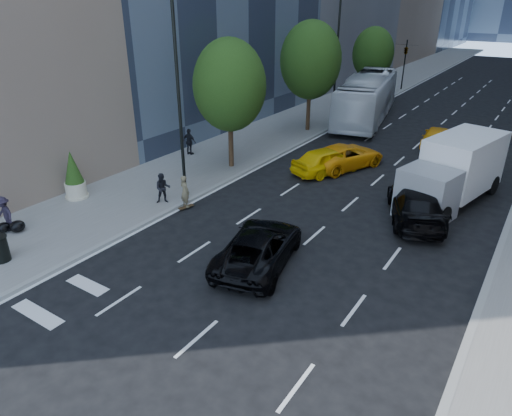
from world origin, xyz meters
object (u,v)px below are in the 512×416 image
Objects in this scene: skateboarder at (185,194)px; box_truck at (454,171)px; black_sedan_mercedes at (416,204)px; planter_shrub at (74,176)px; city_bus at (367,98)px; trash_can at (0,249)px; black_sedan_lincoln at (259,247)px.

box_truck is (10.67, 8.10, 0.86)m from skateboarder.
black_sedan_mercedes is 16.86m from planter_shrub.
planter_shrub reaches higher than skateboarder.
skateboarder is at bearing 4.45° from black_sedan_mercedes.
city_bus is at bearing -84.60° from black_sedan_mercedes.
city_bus is 17.00m from box_truck.
black_sedan_mercedes is 0.77× the size of box_truck.
planter_shrub is at bearing 116.54° from trash_can.
planter_shrub is (-5.40, -2.28, 0.52)m from skateboarder.
city_bus is 5.40× the size of planter_shrub.
planter_shrub reaches higher than black_sedan_mercedes.
black_sedan_mercedes is at bearing -73.53° from city_bus.
black_sedan_lincoln is 10.11m from trash_can.
black_sedan_mercedes is (9.80, 5.00, -0.00)m from skateboarder.
skateboarder is 21.98m from city_bus.
trash_can is at bearing -116.61° from box_truck.
black_sedan_lincoln is at bearing -102.07° from box_truck.
black_sedan_mercedes reaches higher than black_sedan_lincoln.
skateboarder is 11.00m from black_sedan_mercedes.
planter_shrub is (-6.20, -24.22, -0.54)m from city_bus.
black_sedan_lincoln is at bearing -89.85° from city_bus.
box_truck is at bearing -128.27° from black_sedan_mercedes.
skateboarder is 1.63× the size of trash_can.
box_truck is (4.88, 10.36, 0.94)m from black_sedan_lincoln.
box_truck is (9.87, -13.84, -0.20)m from city_bus.
trash_can is (-2.61, -7.87, -0.16)m from skateboarder.
skateboarder is 6.22m from black_sedan_lincoln.
city_bus is at bearing 138.64° from box_truck.
city_bus reaches higher than black_sedan_lincoln.
trash_can is at bearing 20.23° from black_sedan_lincoln.
black_sedan_lincoln is 11.48m from box_truck.
trash_can is 0.40× the size of planter_shrub.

